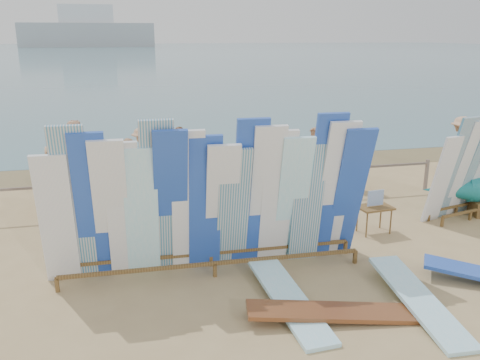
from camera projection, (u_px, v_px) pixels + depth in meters
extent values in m
plane|color=tan|center=(250.00, 250.00, 10.61)|extent=(160.00, 160.00, 0.00)
cube|color=#446C79|center=(127.00, 52.00, 130.35)|extent=(320.00, 240.00, 0.02)
cube|color=olive|center=(198.00, 166.00, 17.34)|extent=(40.00, 2.60, 0.01)
cube|color=#999EA3|center=(88.00, 35.00, 175.25)|extent=(45.00, 8.00, 8.00)
cube|color=silver|center=(86.00, 14.00, 173.31)|extent=(18.00, 6.00, 6.00)
cube|color=#79675B|center=(222.00, 176.00, 13.19)|extent=(12.00, 0.06, 0.06)
cube|color=#79675B|center=(62.00, 200.00, 12.41)|extent=(0.08, 0.08, 0.90)
cube|color=#79675B|center=(145.00, 194.00, 12.85)|extent=(0.08, 0.08, 0.90)
cube|color=#79675B|center=(222.00, 189.00, 13.29)|extent=(0.08, 0.08, 0.90)
cube|color=#79675B|center=(295.00, 184.00, 13.73)|extent=(0.08, 0.08, 0.90)
cube|color=#79675B|center=(363.00, 179.00, 14.17)|extent=(0.08, 0.08, 0.90)
cube|color=#79675B|center=(426.00, 175.00, 14.61)|extent=(0.08, 0.08, 0.90)
cube|color=brown|center=(215.00, 263.00, 9.39)|extent=(5.59, 0.18, 0.06)
cube|color=brown|center=(211.00, 253.00, 9.83)|extent=(5.59, 0.18, 0.06)
cube|color=white|center=(57.00, 221.00, 8.79)|extent=(0.60, 0.61, 2.48)
cube|color=beige|center=(74.00, 206.00, 8.79)|extent=(0.61, 0.75, 2.96)
cube|color=blue|center=(93.00, 208.00, 8.87)|extent=(0.61, 0.79, 2.84)
cube|color=white|center=(111.00, 211.00, 8.95)|extent=(0.61, 0.86, 2.71)
cube|color=white|center=(124.00, 212.00, 9.00)|extent=(0.60, 0.64, 2.64)
cube|color=#99E1F6|center=(142.00, 213.00, 9.08)|extent=(0.60, 0.63, 2.53)
cube|color=beige|center=(158.00, 200.00, 9.07)|extent=(0.61, 0.80, 3.01)
cube|color=blue|center=(171.00, 203.00, 9.14)|extent=(0.61, 0.99, 2.84)
cube|color=white|center=(188.00, 203.00, 9.21)|extent=(0.61, 0.70, 2.80)
cube|color=blue|center=(205.00, 205.00, 9.28)|extent=(0.60, 0.65, 2.70)
cube|color=white|center=(222.00, 207.00, 9.37)|extent=(0.61, 0.84, 2.54)
cube|color=beige|center=(233.00, 209.00, 9.42)|extent=(0.61, 0.75, 2.45)
cube|color=blue|center=(249.00, 195.00, 9.41)|extent=(0.61, 0.72, 2.97)
cube|color=white|center=(265.00, 197.00, 9.49)|extent=(0.61, 0.80, 2.83)
cube|color=white|center=(277.00, 199.00, 9.55)|extent=(0.61, 0.72, 2.74)
cube|color=#99E1F6|center=(292.00, 201.00, 9.63)|extent=(0.61, 0.79, 2.61)
cube|color=beige|center=(308.00, 201.00, 9.70)|extent=(0.60, 0.54, 2.54)
cube|color=blue|center=(323.00, 189.00, 9.70)|extent=(0.61, 0.76, 3.02)
cube|color=white|center=(334.00, 192.00, 9.76)|extent=(0.61, 0.90, 2.87)
cube|color=blue|center=(349.00, 194.00, 9.84)|extent=(0.61, 0.97, 2.73)
cube|color=brown|center=(471.00, 211.00, 12.26)|extent=(1.84, 0.50, 0.06)
cube|color=brown|center=(457.00, 206.00, 12.62)|extent=(1.84, 0.50, 0.06)
cube|color=white|center=(442.00, 180.00, 11.82)|extent=(0.63, 0.67, 2.16)
cube|color=beige|center=(454.00, 169.00, 11.92)|extent=(0.67, 0.80, 2.58)
cube|color=white|center=(464.00, 170.00, 12.09)|extent=(0.67, 0.82, 2.47)
cube|color=beige|center=(474.00, 170.00, 12.27)|extent=(0.68, 0.84, 2.37)
cone|color=teal|center=(447.00, 190.00, 12.52)|extent=(1.32, 0.83, 0.57)
cube|color=brown|center=(375.00, 207.00, 11.39)|extent=(0.81, 0.61, 0.04)
cube|color=white|center=(376.00, 198.00, 11.33)|extent=(0.40, 0.07, 0.36)
cube|color=brown|center=(331.00, 319.00, 8.06)|extent=(2.75, 1.01, 0.24)
cube|color=#99E1F6|center=(417.00, 307.00, 8.40)|extent=(0.70, 2.72, 0.31)
cube|color=#99E1F6|center=(288.00, 305.00, 8.48)|extent=(0.75, 2.73, 0.26)
cube|color=red|center=(198.00, 189.00, 13.67)|extent=(0.71, 0.67, 0.05)
cube|color=red|center=(199.00, 176.00, 13.83)|extent=(0.61, 0.33, 0.58)
cube|color=red|center=(238.00, 183.00, 14.36)|extent=(0.57, 0.54, 0.04)
cube|color=red|center=(235.00, 173.00, 14.47)|extent=(0.51, 0.25, 0.48)
cube|color=red|center=(269.00, 176.00, 14.11)|extent=(0.55, 0.79, 0.54)
cube|color=red|center=(268.00, 162.00, 14.30)|extent=(0.46, 0.23, 0.34)
imported|color=#8C6042|center=(313.00, 153.00, 15.76)|extent=(0.53, 0.66, 1.60)
imported|color=tan|center=(350.00, 161.00, 14.60)|extent=(0.84, 0.43, 1.69)
imported|color=#8C6042|center=(180.00, 156.00, 15.05)|extent=(0.85, 1.12, 1.76)
imported|color=#8C6042|center=(128.00, 166.00, 14.13)|extent=(0.67, 0.59, 1.61)
imported|color=tan|center=(142.00, 154.00, 15.54)|extent=(0.53, 1.09, 1.64)
imported|color=tan|center=(460.00, 146.00, 16.09)|extent=(1.22, 0.53, 1.87)
imported|color=tan|center=(55.00, 178.00, 12.86)|extent=(0.88, 0.51, 1.69)
imported|color=beige|center=(76.00, 148.00, 15.97)|extent=(1.61, 1.51, 1.80)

